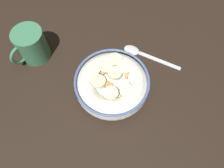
{
  "coord_description": "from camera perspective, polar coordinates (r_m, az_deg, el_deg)",
  "views": [
    {
      "loc": [
        17.2,
        14.07,
        48.03
      ],
      "look_at": [
        0.0,
        0.0,
        3.0
      ],
      "focal_mm": 34.13,
      "sensor_mm": 36.0,
      "label": 1
    }
  ],
  "objects": [
    {
      "name": "ground_plane",
      "position": [
        0.54,
        0.0,
        -1.88
      ],
      "size": [
        119.37,
        119.37,
        2.0
      ],
      "primitive_type": "cube",
      "color": "black"
    },
    {
      "name": "spoon",
      "position": [
        0.59,
        7.42,
        8.39
      ],
      "size": [
        5.65,
        16.07,
        0.8
      ],
      "color": "silver",
      "rests_on": "ground_plane"
    },
    {
      "name": "coffee_mug",
      "position": [
        0.58,
        -20.79,
        9.7
      ],
      "size": [
        10.39,
        7.56,
        8.69
      ],
      "color": "#3F7F59",
      "rests_on": "ground_plane"
    },
    {
      "name": "cereal_bowl",
      "position": [
        0.5,
        0.02,
        -0.01
      ],
      "size": [
        17.55,
        17.55,
        5.95
      ],
      "color": "silver",
      "rests_on": "ground_plane"
    }
  ]
}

